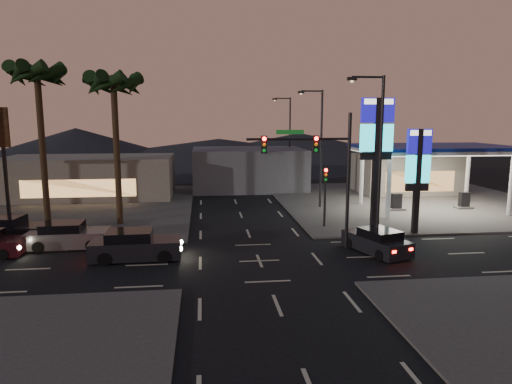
{
  "coord_description": "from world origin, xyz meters",
  "views": [
    {
      "loc": [
        -2.97,
        -23.7,
        7.67
      ],
      "look_at": [
        0.39,
        4.96,
        3.0
      ],
      "focal_mm": 32.0,
      "sensor_mm": 36.0,
      "label": 1
    }
  ],
  "objects": [
    {
      "name": "streetlight_near",
      "position": [
        6.79,
        1.0,
        5.72
      ],
      "size": [
        2.14,
        0.25,
        10.0
      ],
      "color": "black",
      "rests_on": "ground"
    },
    {
      "name": "car_lane_b_mid",
      "position": [
        -15.24,
        5.62,
        0.76
      ],
      "size": [
        5.19,
        2.59,
        1.64
      ],
      "color": "black",
      "rests_on": "ground"
    },
    {
      "name": "traffic_signal_mast",
      "position": [
        3.76,
        1.99,
        5.23
      ],
      "size": [
        6.1,
        0.39,
        8.0
      ],
      "color": "black",
      "rests_on": "ground"
    },
    {
      "name": "hill_right",
      "position": [
        15.0,
        60.0,
        2.5
      ],
      "size": [
        50.0,
        50.0,
        5.0
      ],
      "primitive_type": "cone",
      "color": "black",
      "rests_on": "ground"
    },
    {
      "name": "convenience_store",
      "position": [
        18.0,
        21.0,
        2.0
      ],
      "size": [
        10.0,
        6.0,
        4.0
      ],
      "primitive_type": "cube",
      "color": "#726B5B",
      "rests_on": "ground"
    },
    {
      "name": "corner_lot_nw",
      "position": [
        -16.0,
        16.0,
        0.06
      ],
      "size": [
        24.0,
        24.0,
        0.12
      ],
      "primitive_type": "cube",
      "color": "#47443F",
      "rests_on": "ground"
    },
    {
      "name": "streetlight_mid",
      "position": [
        6.79,
        14.0,
        5.72
      ],
      "size": [
        2.14,
        0.25,
        10.0
      ],
      "color": "black",
      "rests_on": "ground"
    },
    {
      "name": "pedestal_signal",
      "position": [
        5.5,
        6.98,
        2.92
      ],
      "size": [
        0.32,
        0.39,
        4.3
      ],
      "color": "black",
      "rests_on": "ground"
    },
    {
      "name": "pylon_sign_tall",
      "position": [
        8.5,
        5.5,
        6.39
      ],
      "size": [
        2.2,
        0.35,
        9.0
      ],
      "color": "black",
      "rests_on": "ground"
    },
    {
      "name": "building_far_west",
      "position": [
        -14.0,
        22.0,
        2.0
      ],
      "size": [
        16.0,
        8.0,
        4.0
      ],
      "primitive_type": "cube",
      "color": "#726B5B",
      "rests_on": "ground"
    },
    {
      "name": "ground",
      "position": [
        0.0,
        0.0,
        0.0
      ],
      "size": [
        140.0,
        140.0,
        0.0
      ],
      "primitive_type": "plane",
      "color": "black",
      "rests_on": "ground"
    },
    {
      "name": "corner_lot_ne",
      "position": [
        16.0,
        16.0,
        0.06
      ],
      "size": [
        24.0,
        24.0,
        0.12
      ],
      "primitive_type": "cube",
      "color": "#47443F",
      "rests_on": "ground"
    },
    {
      "name": "streetlight_far",
      "position": [
        6.79,
        28.0,
        5.72
      ],
      "size": [
        2.14,
        0.25,
        10.0
      ],
      "color": "black",
      "rests_on": "ground"
    },
    {
      "name": "palm_b",
      "position": [
        -14.0,
        9.5,
        9.97
      ],
      "size": [
        4.41,
        4.41,
        11.46
      ],
      "color": "black",
      "rests_on": "ground"
    },
    {
      "name": "gas_station",
      "position": [
        16.0,
        12.0,
        5.08
      ],
      "size": [
        12.2,
        8.2,
        5.47
      ],
      "color": "silver",
      "rests_on": "ground"
    },
    {
      "name": "hill_left",
      "position": [
        -25.0,
        60.0,
        3.0
      ],
      "size": [
        40.0,
        40.0,
        6.0
      ],
      "primitive_type": "cone",
      "color": "black",
      "rests_on": "ground"
    },
    {
      "name": "pylon_sign_short",
      "position": [
        11.0,
        4.5,
        4.66
      ],
      "size": [
        1.6,
        0.35,
        7.0
      ],
      "color": "black",
      "rests_on": "ground"
    },
    {
      "name": "building_far_mid",
      "position": [
        2.0,
        26.0,
        2.2
      ],
      "size": [
        12.0,
        9.0,
        4.4
      ],
      "primitive_type": "cube",
      "color": "#4C4C51",
      "rests_on": "ground"
    },
    {
      "name": "car_lane_a_front",
      "position": [
        -6.77,
        1.15,
        0.75
      ],
      "size": [
        5.04,
        2.23,
        1.62
      ],
      "color": "black",
      "rests_on": "ground"
    },
    {
      "name": "palm_a",
      "position": [
        -9.0,
        9.5,
        9.43
      ],
      "size": [
        4.41,
        4.41,
        10.86
      ],
      "color": "black",
      "rests_on": "ground"
    },
    {
      "name": "suv_station",
      "position": [
        6.91,
        0.74,
        0.67
      ],
      "size": [
        3.06,
        4.62,
        1.43
      ],
      "color": "black",
      "rests_on": "ground"
    },
    {
      "name": "hill_center",
      "position": [
        0.0,
        60.0,
        2.0
      ],
      "size": [
        60.0,
        60.0,
        4.0
      ],
      "primitive_type": "cone",
      "color": "black",
      "rests_on": "ground"
    },
    {
      "name": "car_lane_b_front",
      "position": [
        -11.08,
        3.89,
        0.72
      ],
      "size": [
        4.81,
        2.12,
        1.55
      ],
      "color": "#5C5C5F",
      "rests_on": "ground"
    }
  ]
}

